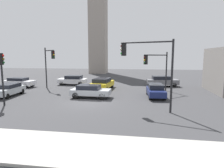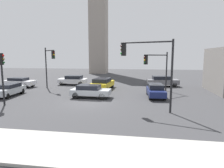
% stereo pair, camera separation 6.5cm
% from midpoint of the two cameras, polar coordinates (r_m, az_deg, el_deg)
% --- Properties ---
extents(ground_plane, '(95.32, 95.32, 0.00)m').
position_cam_midpoint_polar(ground_plane, '(18.59, -7.13, -5.38)').
color(ground_plane, '#38383A').
extents(sidewalk_corner, '(34.32, 3.35, 0.15)m').
position_cam_midpoint_polar(sidewalk_corner, '(10.43, -21.61, -16.52)').
color(sidewalk_corner, '#A8A59E').
rests_on(sidewalk_corner, ground_plane).
extents(traffic_light_0, '(2.91, 2.81, 4.82)m').
position_cam_midpoint_polar(traffic_light_0, '(23.65, 12.70, 5.69)').
color(traffic_light_0, black).
rests_on(traffic_light_0, ground_plane).
extents(traffic_light_1, '(2.09, 1.72, 5.44)m').
position_cam_midpoint_polar(traffic_light_1, '(26.93, -17.89, 6.51)').
color(traffic_light_1, black).
rests_on(traffic_light_1, ground_plane).
extents(traffic_light_2, '(4.10, 1.44, 5.57)m').
position_cam_midpoint_polar(traffic_light_2, '(15.66, 10.21, 7.01)').
color(traffic_light_2, black).
rests_on(traffic_light_2, ground_plane).
extents(traffic_light_3, '(0.49, 0.39, 4.58)m').
position_cam_midpoint_polar(traffic_light_3, '(19.47, -29.53, 3.83)').
color(traffic_light_3, black).
rests_on(traffic_light_3, ground_plane).
extents(car_0, '(2.52, 4.81, 1.46)m').
position_cam_midpoint_polar(car_0, '(25.69, -2.92, 0.18)').
color(car_0, yellow).
rests_on(car_0, ground_plane).
extents(car_1, '(4.52, 2.23, 1.50)m').
position_cam_midpoint_polar(car_1, '(29.01, 14.33, 0.88)').
color(car_1, slate).
rests_on(car_1, ground_plane).
extents(car_2, '(2.17, 4.49, 1.32)m').
position_cam_midpoint_polar(car_2, '(24.19, -28.13, -1.44)').
color(car_2, '#ADB2B7').
rests_on(car_2, ground_plane).
extents(car_3, '(1.90, 4.23, 1.39)m').
position_cam_midpoint_polar(car_3, '(21.25, 12.49, -1.80)').
color(car_3, navy).
rests_on(car_3, ground_plane).
extents(car_4, '(4.44, 2.10, 1.32)m').
position_cam_midpoint_polar(car_4, '(30.40, -25.48, 0.54)').
color(car_4, silver).
rests_on(car_4, ground_plane).
extents(car_5, '(4.09, 1.86, 1.35)m').
position_cam_midpoint_polar(car_5, '(20.49, -6.46, -2.02)').
color(car_5, '#ADB2B7').
rests_on(car_5, ground_plane).
extents(car_6, '(4.31, 2.12, 1.41)m').
position_cam_midpoint_polar(car_6, '(30.24, -11.42, 1.18)').
color(car_6, silver).
rests_on(car_6, ground_plane).
extents(skyline_tower, '(4.10, 4.10, 28.01)m').
position_cam_midpoint_polar(skyline_tower, '(50.82, -4.13, 19.11)').
color(skyline_tower, gray).
rests_on(skyline_tower, ground_plane).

